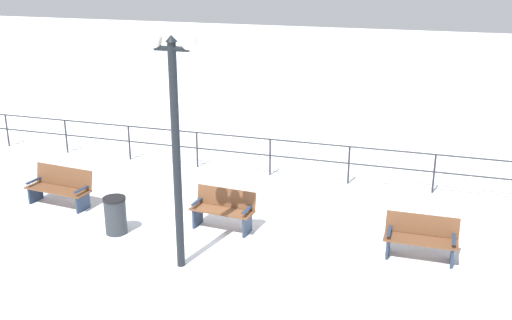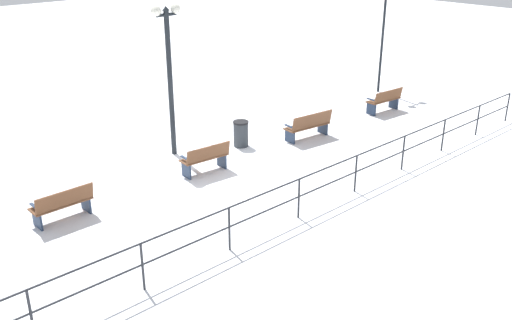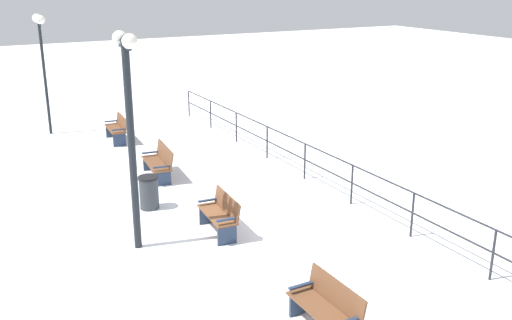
{
  "view_description": "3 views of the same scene",
  "coord_description": "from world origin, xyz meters",
  "views": [
    {
      "loc": [
        11.28,
        4.43,
        5.73
      ],
      "look_at": [
        -1.89,
        0.18,
        1.04
      ],
      "focal_mm": 42.34,
      "sensor_mm": 36.0,
      "label": 1
    },
    {
      "loc": [
        -11.96,
        8.94,
        6.56
      ],
      "look_at": [
        -1.61,
        -0.54,
        0.71
      ],
      "focal_mm": 39.82,
      "sensor_mm": 36.0,
      "label": 2
    },
    {
      "loc": [
        4.85,
        10.91,
        5.54
      ],
      "look_at": [
        -1.87,
        -1.62,
        0.98
      ],
      "focal_mm": 41.0,
      "sensor_mm": 36.0,
      "label": 3
    }
  ],
  "objects": [
    {
      "name": "bench_nearest",
      "position": [
        -0.13,
        -8.44,
        0.47
      ],
      "size": [
        0.63,
        1.52,
        0.89
      ],
      "rotation": [
        0.0,
        0.0,
        -0.07
      ],
      "color": "brown",
      "rests_on": "ground"
    },
    {
      "name": "bench_second",
      "position": [
        -0.16,
        -4.21,
        0.46
      ],
      "size": [
        0.73,
        1.69,
        0.91
      ],
      "rotation": [
        0.0,
        0.0,
        -0.1
      ],
      "color": "brown",
      "rests_on": "ground"
    },
    {
      "name": "bench_fourth",
      "position": [
        -0.02,
        4.22,
        0.43
      ],
      "size": [
        0.58,
        1.43,
        0.85
      ],
      "rotation": [
        0.0,
        0.0,
        0.01
      ],
      "color": "brown",
      "rests_on": "ground"
    },
    {
      "name": "waterfront_railing",
      "position": [
        -3.71,
        -0.0,
        0.71
      ],
      "size": [
        0.05,
        21.66,
        1.04
      ],
      "color": "#26282D",
      "rests_on": "ground"
    },
    {
      "name": "ground_plane",
      "position": [
        0.0,
        0.0,
        0.0
      ],
      "size": [
        80.0,
        80.0,
        0.0
      ],
      "primitive_type": "plane",
      "color": "white",
      "rests_on": "ground"
    },
    {
      "name": "trash_bin",
      "position": [
        0.83,
        -2.13,
        0.42
      ],
      "size": [
        0.49,
        0.49,
        0.83
      ],
      "color": "#2D3338",
      "rests_on": "ground"
    },
    {
      "name": "lamppost_near",
      "position": [
        1.73,
        -10.62,
        3.25
      ],
      "size": [
        0.31,
        1.05,
        4.21
      ],
      "color": "black",
      "rests_on": "ground"
    },
    {
      "name": "bench_third",
      "position": [
        -0.1,
        0.01,
        0.46
      ],
      "size": [
        0.64,
        1.44,
        0.88
      ],
      "rotation": [
        0.0,
        0.0,
        -0.08
      ],
      "color": "brown",
      "rests_on": "ground"
    },
    {
      "name": "lamppost_middle",
      "position": [
        1.73,
        -0.18,
        2.97
      ],
      "size": [
        0.29,
        0.95,
        4.49
      ],
      "color": "black",
      "rests_on": "ground"
    }
  ]
}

